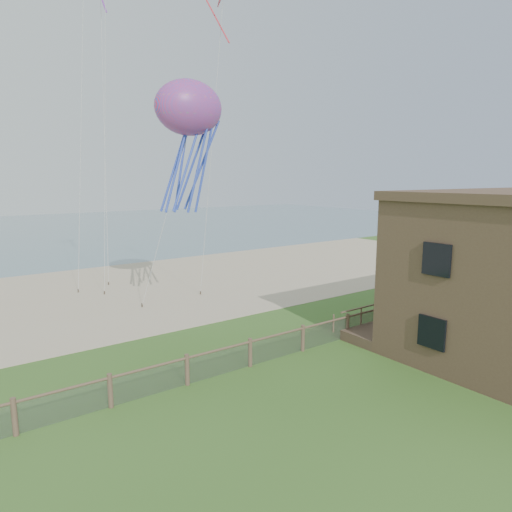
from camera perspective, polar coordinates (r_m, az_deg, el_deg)
The scene contains 8 objects.
ground at distance 16.08m, azimuth 12.58°, elevation -20.18°, with size 160.00×160.00×0.00m, color #32561D.
sand_beach at distance 33.76m, azimuth -16.72°, elevation -4.31°, with size 72.00×20.00×0.02m, color tan.
ocean at distance 76.20m, azimuth -27.90°, elevation 2.61°, with size 160.00×68.00×0.02m, color slate.
chainlink_fence at distance 19.86m, azimuth -0.74°, elevation -12.17°, with size 36.20×0.20×1.25m, color #4B362A, non-canonical shape.
motel_deck at distance 28.57m, azimuth 22.46°, elevation -6.68°, with size 15.00×2.00×0.50m, color brown.
picnic_table at distance 21.69m, azimuth 22.28°, elevation -11.62°, with size 1.56×1.18×0.66m, color brown, non-canonical shape.
octopus_kite at distance 26.56m, azimuth -8.30°, elevation 13.63°, with size 3.75×2.65×7.72m, color #F6264A, non-canonical shape.
kite_red at distance 28.72m, azimuth -4.15°, elevation 28.47°, with size 1.21×0.70×2.74m, color red, non-canonical shape.
Camera 1 is at (-10.66, -9.03, 7.96)m, focal length 32.00 mm.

